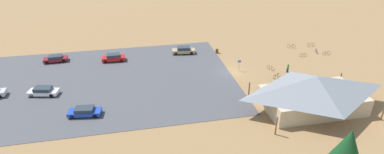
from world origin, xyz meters
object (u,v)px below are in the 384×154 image
bike_pavilion (314,91)px  lot_sign (239,64)px  bicycle_silver_front_row (291,46)px  car_white_by_curb (43,91)px  car_blue_back_corner (85,111)px  bicycle_yellow_near_porch (311,45)px  trash_bin (217,51)px  bicycle_black_yard_center (277,76)px  car_maroon_mid_lot (56,59)px  bicycle_red_edge_south (327,53)px  bicycle_orange_lone_west (271,68)px  visitor_at_bikes (288,68)px  bicycle_green_lone_east (303,55)px  car_red_aisle_side (114,58)px  pine_west (348,148)px  bicycle_blue_edge_north (316,51)px  car_tan_front_row (184,50)px

bike_pavilion → lot_sign: bike_pavilion is taller
bicycle_silver_front_row → car_white_by_curb: car_white_by_curb is taller
car_blue_back_corner → lot_sign: bearing=-160.1°
bicycle_yellow_near_porch → car_blue_back_corner: bearing=21.5°
trash_bin → bicycle_black_yard_center: trash_bin is taller
lot_sign → car_blue_back_corner: lot_sign is taller
car_maroon_mid_lot → lot_sign: bearing=161.7°
trash_bin → bicycle_black_yard_center: bearing=118.4°
trash_bin → bicycle_red_edge_south: trash_bin is taller
bicycle_orange_lone_west → visitor_at_bikes: visitor_at_bikes is taller
bicycle_green_lone_east → car_blue_back_corner: (41.12, 13.13, 0.33)m
trash_bin → car_red_aisle_side: (20.92, -0.11, 0.31)m
trash_bin → car_red_aisle_side: bearing=-0.3°
lot_sign → car_white_by_curb: size_ratio=0.45×
bike_pavilion → car_maroon_mid_lot: bike_pavilion is taller
bicycle_black_yard_center → pine_west: bearing=79.3°
visitor_at_bikes → bicycle_blue_edge_north: bearing=-144.2°
bike_pavilion → bicycle_black_yard_center: bike_pavilion is taller
bicycle_blue_edge_north → bicycle_red_edge_south: bearing=133.6°
trash_bin → bicycle_silver_front_row: trash_bin is taller
lot_sign → car_maroon_mid_lot: 35.31m
trash_bin → lot_sign: 9.22m
bicycle_silver_front_row → visitor_at_bikes: 12.73m
bike_pavilion → pine_west: 14.92m
bicycle_orange_lone_west → car_tan_front_row: (14.34, -10.90, 0.42)m
car_white_by_curb → visitor_at_bikes: visitor_at_bikes is taller
pine_west → car_white_by_curb: (34.06, -25.92, -4.09)m
car_tan_front_row → bicycle_blue_edge_north: bearing=169.5°
lot_sign → visitor_at_bikes: lot_sign is taller
bicycle_black_yard_center → car_white_by_curb: size_ratio=0.35×
bicycle_yellow_near_porch → bicycle_green_lone_east: 6.75m
bicycle_blue_edge_north → car_maroon_mid_lot: size_ratio=0.36×
car_tan_front_row → visitor_at_bikes: size_ratio=2.80×
bicycle_green_lone_east → visitor_at_bikes: visitor_at_bikes is taller
bicycle_yellow_near_porch → car_red_aisle_side: size_ratio=0.41×
bicycle_black_yard_center → bicycle_blue_edge_north: bicycle_black_yard_center is taller
trash_bin → car_white_by_curb: size_ratio=0.19×
pine_west → car_red_aisle_side: size_ratio=1.57×
bicycle_blue_edge_north → car_maroon_mid_lot: (52.28, -5.99, 0.35)m
car_red_aisle_side → bicycle_green_lone_east: bearing=171.7°
trash_bin → bicycle_red_edge_south: bearing=165.9°
trash_bin → car_maroon_mid_lot: bearing=-3.6°
bicycle_yellow_near_porch → bike_pavilion: bearing=59.3°
bicycle_silver_front_row → visitor_at_bikes: (6.54, 10.91, 0.50)m
car_white_by_curb → car_tan_front_row: car_tan_front_row is taller
trash_bin → car_blue_back_corner: bearing=37.0°
car_maroon_mid_lot → pine_west: bearing=131.4°
car_white_by_curb → visitor_at_bikes: bearing=179.7°
trash_bin → bicycle_red_edge_south: (-21.79, 5.47, -0.08)m
car_tan_front_row → car_red_aisle_side: (14.07, 0.98, -0.00)m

